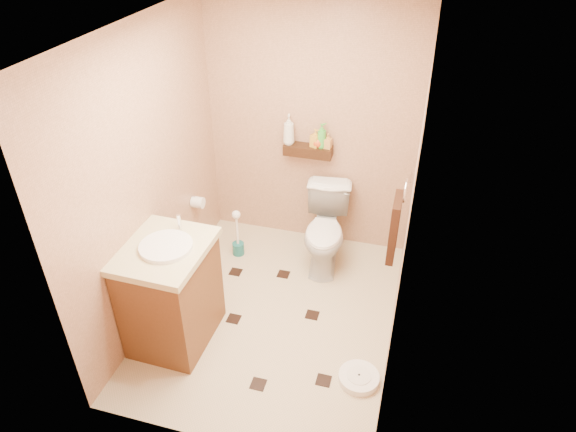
% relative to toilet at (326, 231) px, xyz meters
% --- Properties ---
extents(ground, '(2.50, 2.50, 0.00)m').
position_rel_toilet_xyz_m(ground, '(-0.27, -0.83, -0.38)').
color(ground, beige).
rests_on(ground, ground).
extents(wall_back, '(2.00, 0.04, 2.40)m').
position_rel_toilet_xyz_m(wall_back, '(-0.27, 0.42, 0.82)').
color(wall_back, tan).
rests_on(wall_back, ground).
extents(wall_front, '(2.00, 0.04, 2.40)m').
position_rel_toilet_xyz_m(wall_front, '(-0.27, -2.08, 0.82)').
color(wall_front, tan).
rests_on(wall_front, ground).
extents(wall_left, '(0.04, 2.50, 2.40)m').
position_rel_toilet_xyz_m(wall_left, '(-1.27, -0.83, 0.82)').
color(wall_left, tan).
rests_on(wall_left, ground).
extents(wall_right, '(0.04, 2.50, 2.40)m').
position_rel_toilet_xyz_m(wall_right, '(0.73, -0.83, 0.82)').
color(wall_right, tan).
rests_on(wall_right, ground).
extents(ceiling, '(2.00, 2.50, 0.02)m').
position_rel_toilet_xyz_m(ceiling, '(-0.27, -0.83, 2.02)').
color(ceiling, silver).
rests_on(ceiling, wall_back).
extents(wall_shelf, '(0.46, 0.14, 0.10)m').
position_rel_toilet_xyz_m(wall_shelf, '(-0.27, 0.34, 0.64)').
color(wall_shelf, '#381E0F').
rests_on(wall_shelf, wall_back).
extents(floor_accents, '(1.19, 1.38, 0.01)m').
position_rel_toilet_xyz_m(floor_accents, '(-0.25, -0.90, -0.37)').
color(floor_accents, black).
rests_on(floor_accents, ground).
extents(toilet, '(0.51, 0.79, 0.75)m').
position_rel_toilet_xyz_m(toilet, '(0.00, 0.00, 0.00)').
color(toilet, white).
rests_on(toilet, ground).
extents(vanity, '(0.63, 0.75, 1.05)m').
position_rel_toilet_xyz_m(vanity, '(-0.97, -1.27, 0.09)').
color(vanity, brown).
rests_on(vanity, ground).
extents(bathroom_scale, '(0.31, 0.31, 0.06)m').
position_rel_toilet_xyz_m(bathroom_scale, '(0.55, -1.33, -0.35)').
color(bathroom_scale, white).
rests_on(bathroom_scale, ground).
extents(toilet_brush, '(0.12, 0.12, 0.51)m').
position_rel_toilet_xyz_m(toilet_brush, '(-0.86, -0.10, -0.20)').
color(toilet_brush, '#1A6768').
rests_on(toilet_brush, ground).
extents(towel_ring, '(0.12, 0.30, 0.76)m').
position_rel_toilet_xyz_m(towel_ring, '(0.65, -0.58, 0.57)').
color(towel_ring, silver).
rests_on(towel_ring, wall_right).
extents(toilet_paper, '(0.12, 0.11, 0.12)m').
position_rel_toilet_xyz_m(toilet_paper, '(-1.21, -0.18, 0.22)').
color(toilet_paper, white).
rests_on(toilet_paper, wall_left).
extents(bottle_a, '(0.13, 0.13, 0.28)m').
position_rel_toilet_xyz_m(bottle_a, '(-0.46, 0.34, 0.83)').
color(bottle_a, silver).
rests_on(bottle_a, wall_shelf).
extents(bottle_b, '(0.10, 0.10, 0.18)m').
position_rel_toilet_xyz_m(bottle_b, '(-0.20, 0.34, 0.78)').
color(bottle_b, gold).
rests_on(bottle_b, wall_shelf).
extents(bottle_c, '(0.15, 0.15, 0.14)m').
position_rel_toilet_xyz_m(bottle_c, '(-0.17, 0.34, 0.76)').
color(bottle_c, '#D34A18').
rests_on(bottle_c, wall_shelf).
extents(bottle_d, '(0.13, 0.13, 0.24)m').
position_rel_toilet_xyz_m(bottle_d, '(-0.14, 0.34, 0.81)').
color(bottle_d, green).
rests_on(bottle_d, wall_shelf).
extents(bottle_e, '(0.07, 0.07, 0.15)m').
position_rel_toilet_xyz_m(bottle_e, '(-0.08, 0.34, 0.77)').
color(bottle_e, '#C58A41').
rests_on(bottle_e, wall_shelf).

